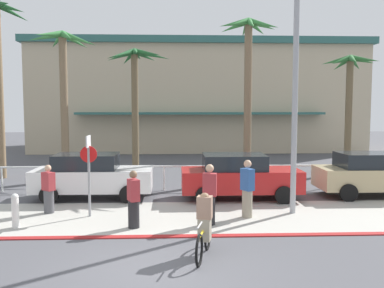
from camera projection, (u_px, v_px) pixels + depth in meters
ground_plane at (165, 184)px, 18.89m from camera, size 80.00×80.00×0.00m
sidewalk_strip at (161, 217)px, 13.12m from camera, size 44.00×4.00×0.02m
curb_paint at (158, 236)px, 11.12m from camera, size 44.00×0.24×0.03m
building_backdrop at (197, 97)px, 35.46m from camera, size 26.05×11.28×8.57m
rail_fence at (164, 170)px, 17.32m from camera, size 26.46×0.08×1.04m
stop_sign_bike_lane at (89, 164)px, 13.04m from camera, size 0.52×0.56×2.56m
bollard_0 at (15, 210)px, 11.90m from camera, size 0.20×0.20×1.00m
streetlight_curb at (297, 80)px, 13.01m from camera, size 0.24×2.54×7.50m
palm_tree_3 at (63, 71)px, 19.45m from camera, size 3.21×3.19×6.96m
palm_tree_4 at (135, 76)px, 21.60m from camera, size 3.40×3.08×6.47m
palm_tree_5 at (248, 59)px, 19.53m from camera, size 2.68×3.23×7.56m
palm_tree_6 at (350, 84)px, 21.91m from camera, size 2.70×3.31×6.16m
car_white_1 at (92, 176)px, 15.78m from camera, size 4.40×2.02×1.69m
car_red_2 at (239, 176)px, 15.64m from camera, size 4.40×2.02×1.69m
car_tan_3 at (373, 174)px, 16.16m from camera, size 4.40×2.02×1.69m
cyclist_yellow_0 at (204, 226)px, 9.68m from camera, size 0.50×1.78×1.50m
pedestrian_0 at (210, 197)px, 12.18m from camera, size 0.43×0.36×1.80m
pedestrian_1 at (247, 191)px, 12.98m from camera, size 0.44×0.48×1.82m
pedestrian_2 at (49, 191)px, 13.54m from camera, size 0.48×0.45×1.59m
pedestrian_3 at (134, 202)px, 11.86m from camera, size 0.42×0.47×1.66m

